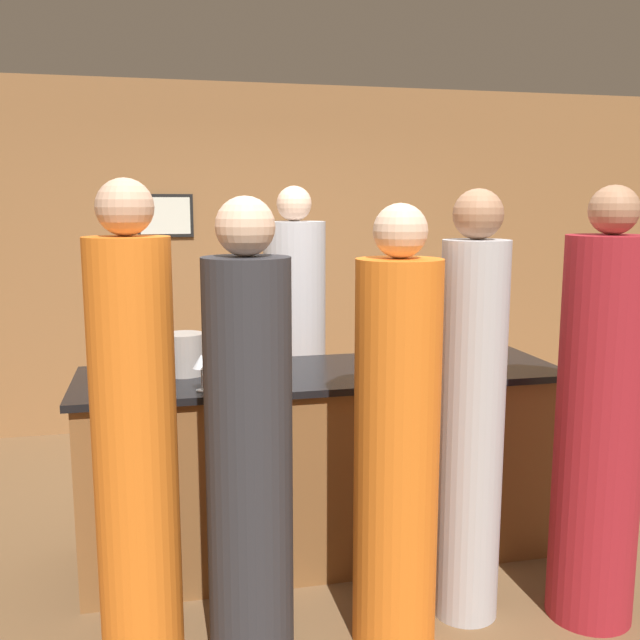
% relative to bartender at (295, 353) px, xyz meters
% --- Properties ---
extents(ground_plane, '(14.00, 14.00, 0.00)m').
position_rel_bartender_xyz_m(ground_plane, '(-0.02, -0.87, -0.91)').
color(ground_plane, brown).
extents(back_wall, '(8.00, 0.08, 2.80)m').
position_rel_bartender_xyz_m(back_wall, '(-0.02, 1.53, 0.50)').
color(back_wall, olive).
rests_on(back_wall, ground_plane).
extents(bar_counter, '(2.49, 0.76, 0.99)m').
position_rel_bartender_xyz_m(bar_counter, '(-0.02, -0.87, -0.41)').
color(bar_counter, brown).
rests_on(bar_counter, ground_plane).
extents(bartender, '(0.39, 0.39, 1.96)m').
position_rel_bartender_xyz_m(bartender, '(0.00, 0.00, 0.00)').
color(bartender, '#B2B2B7').
rests_on(bartender, ground_plane).
extents(guest_0, '(0.35, 0.35, 1.85)m').
position_rel_bartender_xyz_m(guest_0, '(0.10, -1.69, -0.04)').
color(guest_0, orange).
rests_on(guest_0, ground_plane).
extents(guest_1, '(0.29, 0.29, 1.91)m').
position_rel_bartender_xyz_m(guest_1, '(0.48, -1.58, 0.00)').
color(guest_1, '#B2B2B7').
rests_on(guest_1, ground_plane).
extents(guest_2, '(0.33, 0.33, 1.94)m').
position_rel_bartender_xyz_m(guest_2, '(-0.94, -1.59, 0.01)').
color(guest_2, orange).
rests_on(guest_2, ground_plane).
extents(guest_3, '(0.34, 0.34, 1.88)m').
position_rel_bartender_xyz_m(guest_3, '(-0.51, -1.68, -0.03)').
color(guest_3, '#2D2D33').
rests_on(guest_3, ground_plane).
extents(guest_4, '(0.37, 0.37, 1.93)m').
position_rel_bartender_xyz_m(guest_4, '(1.02, -1.73, -0.01)').
color(guest_4, maroon).
rests_on(guest_4, ground_plane).
extents(wine_bottle_0, '(0.08, 0.08, 0.31)m').
position_rel_bartender_xyz_m(wine_bottle_0, '(-1.07, -0.84, 0.21)').
color(wine_bottle_0, '#19381E').
rests_on(wine_bottle_0, bar_counter).
extents(wine_bottle_1, '(0.07, 0.07, 0.27)m').
position_rel_bartender_xyz_m(wine_bottle_1, '(0.47, -0.77, 0.19)').
color(wine_bottle_1, '#19381E').
rests_on(wine_bottle_1, bar_counter).
extents(ice_bucket, '(0.20, 0.20, 0.21)m').
position_rel_bartender_xyz_m(ice_bucket, '(-0.72, -0.79, 0.19)').
color(ice_bucket, '#9E9993').
rests_on(ice_bucket, bar_counter).
extents(wine_glass_0, '(0.08, 0.08, 0.15)m').
position_rel_bartender_xyz_m(wine_glass_0, '(-0.46, -1.12, 0.20)').
color(wine_glass_0, silver).
rests_on(wine_glass_0, bar_counter).
extents(wine_glass_1, '(0.06, 0.06, 0.18)m').
position_rel_bartender_xyz_m(wine_glass_1, '(0.56, -1.08, 0.22)').
color(wine_glass_1, silver).
rests_on(wine_glass_1, bar_counter).
extents(wine_glass_2, '(0.06, 0.06, 0.16)m').
position_rel_bartender_xyz_m(wine_glass_2, '(-0.92, -0.85, 0.21)').
color(wine_glass_2, silver).
rests_on(wine_glass_2, bar_counter).
extents(wine_glass_3, '(0.08, 0.08, 0.17)m').
position_rel_bartender_xyz_m(wine_glass_3, '(-0.65, -1.13, 0.22)').
color(wine_glass_3, silver).
rests_on(wine_glass_3, bar_counter).
extents(wine_glass_4, '(0.08, 0.08, 0.15)m').
position_rel_bartender_xyz_m(wine_glass_4, '(0.73, -1.13, 0.20)').
color(wine_glass_4, silver).
rests_on(wine_glass_4, bar_counter).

